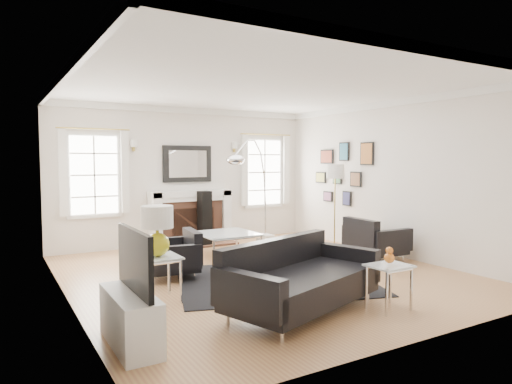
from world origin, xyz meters
TOP-DOWN VIEW (x-y plane):
  - floor at (0.00, 0.00)m, footprint 6.00×6.00m
  - back_wall at (0.00, 3.00)m, footprint 5.50×0.04m
  - front_wall at (0.00, -3.00)m, footprint 5.50×0.04m
  - left_wall at (-2.75, 0.00)m, footprint 0.04×6.00m
  - right_wall at (2.75, 0.00)m, footprint 0.04×6.00m
  - ceiling at (0.00, 0.00)m, footprint 5.50×6.00m
  - crown_molding at (0.00, 0.00)m, footprint 5.50×6.00m
  - fireplace at (0.00, 2.79)m, footprint 1.70×0.69m
  - mantel_mirror at (0.00, 2.95)m, footprint 1.05×0.07m
  - window_left at (-1.85, 2.95)m, footprint 1.24×0.15m
  - window_right at (1.85, 2.95)m, footprint 1.24×0.15m
  - gallery_wall at (2.72, 1.30)m, footprint 0.04×1.73m
  - tv_unit at (-2.44, -1.70)m, footprint 0.35×1.00m
  - area_rug at (-0.05, -0.43)m, footprint 3.25×2.96m
  - sofa at (-0.53, -1.68)m, footprint 2.20×1.50m
  - armchair_left at (-1.22, 0.46)m, footprint 0.86×0.93m
  - armchair_right at (2.14, -0.20)m, footprint 0.85×0.93m
  - coffee_table at (0.07, 1.33)m, footprint 0.99×0.99m
  - side_table_left at (-1.80, -0.54)m, footprint 0.51×0.51m
  - nesting_table at (0.41, -2.18)m, footprint 0.47×0.40m
  - gourd_lamp at (-1.80, -0.54)m, footprint 0.39×0.39m
  - orange_vase at (0.41, -2.18)m, footprint 0.12×0.12m
  - arc_floor_lamp at (0.75, 1.59)m, footprint 1.55×1.43m
  - stick_floor_lamp at (2.20, 0.91)m, footprint 0.33×0.33m
  - speaker_tower at (0.17, 2.48)m, footprint 0.25×0.25m

SIDE VIEW (x-z plane):
  - floor at x=0.00m, z-range 0.00..0.00m
  - area_rug at x=-0.05m, z-range 0.00..0.01m
  - armchair_left at x=-1.22m, z-range 0.03..0.60m
  - tv_unit at x=-2.44m, z-range -0.22..0.87m
  - armchair_right at x=2.14m, z-range 0.04..0.65m
  - sofa at x=-0.53m, z-range 0.03..0.69m
  - nesting_table at x=0.41m, z-range 0.15..0.67m
  - coffee_table at x=0.07m, z-range 0.19..0.63m
  - side_table_left at x=-1.80m, z-range 0.17..0.73m
  - fireplace at x=0.00m, z-range -0.01..1.10m
  - speaker_tower at x=0.17m, z-range 0.00..1.11m
  - orange_vase at x=0.41m, z-range 0.53..0.72m
  - gourd_lamp at x=-1.80m, z-range 0.60..1.22m
  - arc_floor_lamp at x=0.75m, z-range 0.09..2.28m
  - back_wall at x=0.00m, z-range 0.00..2.80m
  - front_wall at x=0.00m, z-range 0.00..2.80m
  - left_wall at x=-2.75m, z-range 0.00..2.80m
  - right_wall at x=2.75m, z-range 0.00..2.80m
  - stick_floor_lamp at x=2.20m, z-range 0.60..2.25m
  - window_left at x=-1.85m, z-range 0.65..2.27m
  - window_right at x=1.85m, z-range 0.65..2.27m
  - gallery_wall at x=2.72m, z-range 0.89..2.18m
  - mantel_mirror at x=0.00m, z-range 1.27..2.02m
  - crown_molding at x=0.00m, z-range 2.68..2.80m
  - ceiling at x=0.00m, z-range 2.79..2.81m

